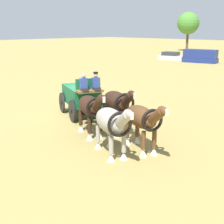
# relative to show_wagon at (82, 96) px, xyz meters

# --- Properties ---
(ground_plane) EXTENTS (220.00, 220.00, 0.00)m
(ground_plane) POSITION_rel_show_wagon_xyz_m (-0.16, 0.07, -1.14)
(ground_plane) COLOR #9E8C4C
(show_wagon) EXTENTS (5.61, 3.12, 2.65)m
(show_wagon) POSITION_rel_show_wagon_xyz_m (0.00, 0.00, 0.00)
(show_wagon) COLOR #195B38
(show_wagon) RESTS_ON ground
(draft_horse_rear_near) EXTENTS (3.11, 1.79, 2.30)m
(draft_horse_rear_near) POSITION_rel_show_wagon_xyz_m (3.53, -0.82, 0.28)
(draft_horse_rear_near) COLOR #331E14
(draft_horse_rear_near) RESTS_ON ground
(draft_horse_rear_off) EXTENTS (2.87, 1.66, 2.21)m
(draft_horse_rear_off) POSITION_rel_show_wagon_xyz_m (3.03, -2.02, 0.20)
(draft_horse_rear_off) COLOR #331E14
(draft_horse_rear_off) RESTS_ON ground
(draft_horse_lead_near) EXTENTS (3.05, 1.73, 2.19)m
(draft_horse_lead_near) POSITION_rel_show_wagon_xyz_m (5.93, -1.86, 0.19)
(draft_horse_lead_near) COLOR brown
(draft_horse_lead_near) RESTS_ON ground
(draft_horse_lead_off) EXTENTS (3.00, 1.74, 2.18)m
(draft_horse_lead_off) POSITION_rel_show_wagon_xyz_m (5.40, -3.05, 0.18)
(draft_horse_lead_off) COLOR #9E998E
(draft_horse_lead_off) RESTS_ON ground
(parked_vehicle_a) EXTENTS (4.20, 2.60, 1.23)m
(parked_vehicle_a) POSITION_rel_show_wagon_xyz_m (-15.92, 31.14, -0.61)
(parked_vehicle_a) COLOR silver
(parked_vehicle_a) RESTS_ON ground
(parked_vehicle_b) EXTENTS (5.02, 2.66, 1.83)m
(parked_vehicle_b) POSITION_rel_show_wagon_xyz_m (-10.78, 30.74, -0.25)
(parked_vehicle_b) COLOR navy
(parked_vehicle_b) RESTS_ON ground
(tree_a) EXTENTS (4.54, 4.54, 7.91)m
(tree_a) POSITION_rel_show_wagon_xyz_m (-25.23, 49.84, 4.47)
(tree_a) COLOR brown
(tree_a) RESTS_ON ground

